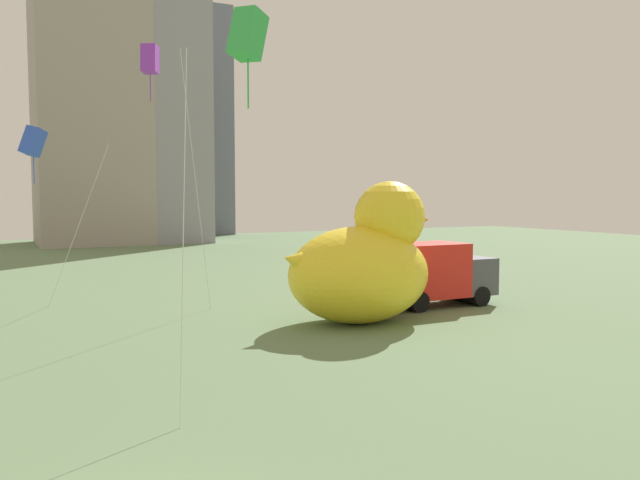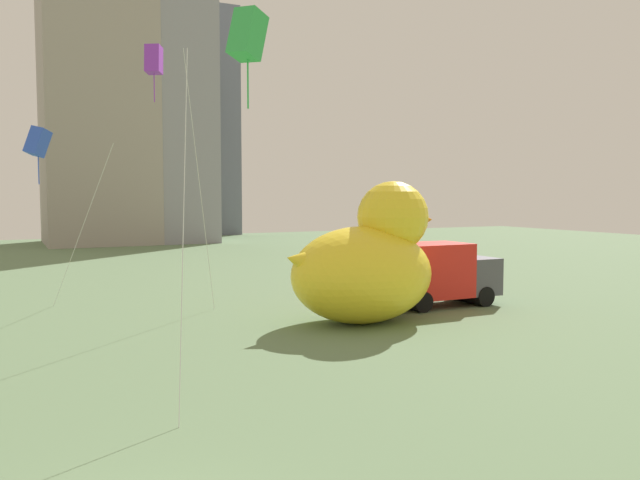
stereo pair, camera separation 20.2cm
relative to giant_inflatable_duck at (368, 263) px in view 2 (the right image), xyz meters
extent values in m
ellipsoid|color=yellow|center=(-0.24, 0.00, -0.47)|extent=(5.82, 4.30, 3.80)
sphere|color=yellow|center=(1.16, 0.00, 1.78)|extent=(2.84, 2.84, 2.84)
cone|color=orange|center=(2.43, 0.00, 1.63)|extent=(1.28, 1.28, 1.28)
cone|color=yellow|center=(-2.77, 0.00, 0.17)|extent=(1.74, 1.52, 1.83)
cube|color=red|center=(4.00, 1.80, -0.72)|extent=(3.99, 2.30, 2.40)
cube|color=#4C4C56|center=(6.77, 1.80, -1.08)|extent=(1.55, 2.30, 1.68)
cylinder|color=black|center=(6.57, 1.80, -1.92)|extent=(0.90, 2.40, 0.90)
cylinder|color=black|center=(3.18, 1.81, -1.92)|extent=(0.90, 2.40, 0.90)
cube|color=#9E938C|center=(-3.59, 47.94, 10.91)|extent=(10.59, 11.58, 26.55)
cube|color=gray|center=(2.41, 46.52, 18.23)|extent=(10.40, 8.62, 41.20)
cube|color=slate|center=(8.41, 57.61, 11.61)|extent=(11.60, 6.08, 27.95)
cylinder|color=silver|center=(-9.67, 7.82, 1.20)|extent=(2.26, 3.46, 7.14)
cube|color=blue|center=(-11.39, 6.71, 4.77)|extent=(1.16, 0.91, 1.32)
cylinder|color=blue|center=(-11.39, 6.71, 3.87)|extent=(0.04, 0.04, 1.60)
cylinder|color=silver|center=(-5.52, 4.03, 2.87)|extent=(2.05, 3.14, 10.47)
cube|color=purple|center=(-7.08, 5.04, 8.10)|extent=(0.86, 0.91, 1.15)
cylinder|color=purple|center=(-7.08, 5.04, 7.20)|extent=(0.04, 0.04, 1.60)
cylinder|color=silver|center=(-9.00, -6.70, 2.01)|extent=(1.10, 2.89, 8.75)
cube|color=green|center=(-7.56, -7.24, 6.38)|extent=(1.07, 0.92, 1.25)
cylinder|color=green|center=(-7.56, -7.24, 5.48)|extent=(0.04, 0.04, 1.60)
camera|label=1|loc=(-13.06, -21.63, 2.68)|focal=36.33mm
camera|label=2|loc=(-12.88, -21.73, 2.68)|focal=36.33mm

